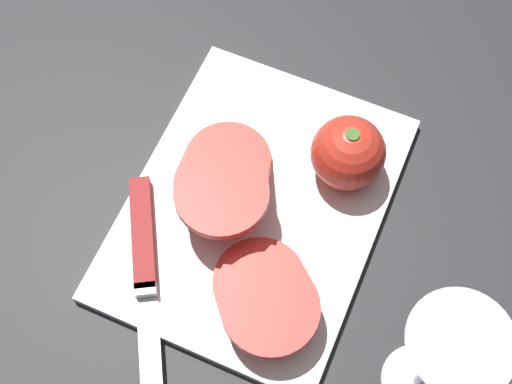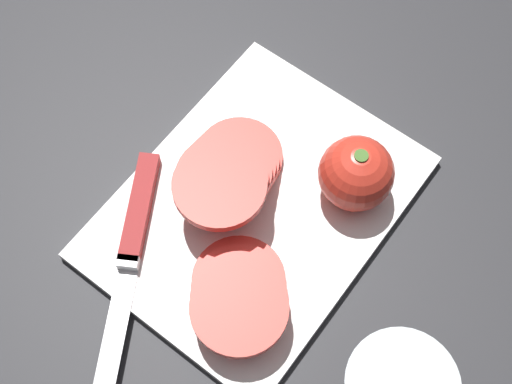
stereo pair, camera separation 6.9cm
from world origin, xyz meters
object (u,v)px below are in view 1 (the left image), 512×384
Objects in this scene: whole_tomato at (348,153)px; knife at (144,263)px; tomato_slice_stack_far at (223,176)px; wine_glass at (446,355)px; tomato_slice_stack_near at (265,295)px.

whole_tomato is 0.28× the size of knife.
whole_tomato is 0.12m from tomato_slice_stack_far.
whole_tomato is at bearing 110.77° from knife.
whole_tomato is 0.22m from knife.
wine_glass is 1.36× the size of tomato_slice_stack_near.
knife is 0.12m from tomato_slice_stack_near.
tomato_slice_stack_near is (-0.01, 0.12, 0.01)m from knife.
tomato_slice_stack_near reaches higher than knife.
whole_tomato is at bearing -141.26° from wine_glass.
tomato_slice_stack_far is (0.07, -0.10, -0.01)m from whole_tomato.
whole_tomato is (-0.17, -0.14, -0.06)m from wine_glass.
knife is at bearing -39.12° from whole_tomato.
tomato_slice_stack_near is (0.16, -0.02, -0.02)m from whole_tomato.
wine_glass is 0.27m from tomato_slice_stack_far.
wine_glass is 0.23m from whole_tomato.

